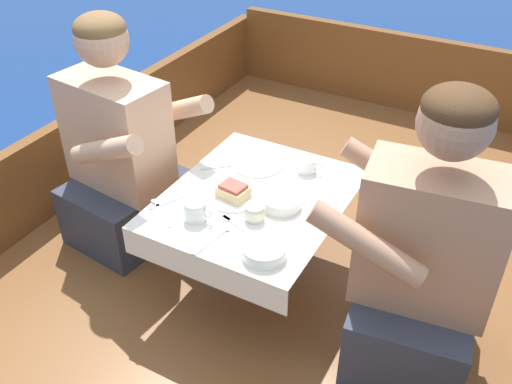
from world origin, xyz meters
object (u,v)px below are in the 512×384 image
person_port (121,158)px  sandwich (233,191)px  coffee_cup_port (307,165)px  coffee_cup_starboard (195,210)px  person_starboard (422,264)px  tin_can (254,212)px

person_port → sandwich: size_ratio=8.51×
sandwich → coffee_cup_port: sandwich is taller
coffee_cup_port → coffee_cup_starboard: bearing=-114.7°
coffee_cup_port → person_starboard: bearing=-29.9°
person_starboard → tin_can: 0.55m
person_starboard → sandwich: person_starboard is taller
person_port → coffee_cup_starboard: (0.48, -0.20, 0.05)m
person_starboard → sandwich: 0.66m
person_port → coffee_cup_starboard: size_ratio=8.97×
person_starboard → sandwich: size_ratio=8.69×
person_port → sandwich: bearing=2.2°
person_port → tin_can: 0.67m
coffee_cup_starboard → tin_can: size_ratio=1.56×
coffee_cup_port → tin_can: 0.35m
person_port → person_starboard: size_ratio=0.98×
sandwich → tin_can: sandwich is taller
person_starboard → tin_can: bearing=-1.6°
person_port → person_starboard: 1.20m
coffee_cup_starboard → tin_can: (0.17, 0.09, -0.01)m
coffee_cup_port → tin_can: (-0.03, -0.35, -0.00)m
sandwich → person_starboard: bearing=-1.2°
coffee_cup_port → person_port: bearing=-160.9°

